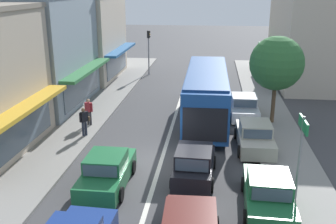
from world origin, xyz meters
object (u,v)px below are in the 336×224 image
at_px(city_bus, 206,91).
at_px(pedestrian_browsing_midblock, 89,110).
at_px(hatchback_queue_gap_filler, 194,164).
at_px(parked_sedan_kerb_second, 255,136).
at_px(pedestrian_with_handbag_near, 84,120).
at_px(traffic_light_downstreet, 149,45).
at_px(parked_sedan_kerb_third, 243,107).
at_px(directional_road_sign, 302,140).
at_px(street_tree_right, 277,63).
at_px(parked_sedan_kerb_front, 268,194).
at_px(sedan_adjacent_lane_lead, 107,172).

distance_m(city_bus, pedestrian_browsing_midblock, 7.38).
bearing_deg(pedestrian_browsing_midblock, city_bus, 17.44).
bearing_deg(hatchback_queue_gap_filler, pedestrian_browsing_midblock, 137.72).
height_order(hatchback_queue_gap_filler, parked_sedan_kerb_second, hatchback_queue_gap_filler).
distance_m(parked_sedan_kerb_second, pedestrian_browsing_midblock, 9.92).
xyz_separation_m(hatchback_queue_gap_filler, pedestrian_with_handbag_near, (-6.38, 4.28, 0.36)).
bearing_deg(traffic_light_downstreet, parked_sedan_kerb_third, -55.60).
relative_size(hatchback_queue_gap_filler, parked_sedan_kerb_second, 0.89).
xyz_separation_m(city_bus, hatchback_queue_gap_filler, (-0.31, -8.28, -1.17)).
distance_m(traffic_light_downstreet, pedestrian_with_handbag_near, 16.97).
bearing_deg(pedestrian_browsing_midblock, pedestrian_with_handbag_near, -80.47).
height_order(directional_road_sign, street_tree_right, street_tree_right).
relative_size(parked_sedan_kerb_front, traffic_light_downstreet, 1.01).
bearing_deg(hatchback_queue_gap_filler, traffic_light_downstreet, 104.51).
xyz_separation_m(parked_sedan_kerb_front, parked_sedan_kerb_third, (-0.18, 11.30, 0.00)).
xyz_separation_m(street_tree_right, pedestrian_browsing_midblock, (-11.11, -1.83, -2.74)).
relative_size(street_tree_right, pedestrian_with_handbag_near, 3.34).
distance_m(parked_sedan_kerb_third, pedestrian_with_handbag_near, 10.35).
relative_size(sedan_adjacent_lane_lead, pedestrian_with_handbag_near, 2.58).
bearing_deg(parked_sedan_kerb_third, street_tree_right, -36.31).
relative_size(parked_sedan_kerb_second, parked_sedan_kerb_third, 1.00).
bearing_deg(pedestrian_browsing_midblock, street_tree_right, 9.34).
height_order(parked_sedan_kerb_front, parked_sedan_kerb_third, same).
bearing_deg(parked_sedan_kerb_front, pedestrian_with_handbag_near, 145.33).
bearing_deg(parked_sedan_kerb_third, hatchback_queue_gap_filler, -106.71).
relative_size(parked_sedan_kerb_front, parked_sedan_kerb_third, 1.01).
xyz_separation_m(hatchback_queue_gap_filler, pedestrian_browsing_midblock, (-6.68, 6.08, 0.36)).
bearing_deg(traffic_light_downstreet, pedestrian_browsing_midblock, -94.60).
bearing_deg(street_tree_right, parked_sedan_kerb_third, 143.69).
relative_size(sedan_adjacent_lane_lead, directional_road_sign, 1.17).
height_order(pedestrian_with_handbag_near, pedestrian_browsing_midblock, same).
distance_m(parked_sedan_kerb_front, street_tree_right, 10.65).
height_order(hatchback_queue_gap_filler, traffic_light_downstreet, traffic_light_downstreet).
xyz_separation_m(sedan_adjacent_lane_lead, traffic_light_downstreet, (-1.81, 22.17, 2.19)).
height_order(city_bus, directional_road_sign, directional_road_sign).
bearing_deg(city_bus, street_tree_right, -5.14).
bearing_deg(directional_road_sign, hatchback_queue_gap_filler, 159.44).
relative_size(city_bus, parked_sedan_kerb_third, 2.57).
bearing_deg(directional_road_sign, city_bus, 111.05).
distance_m(parked_sedan_kerb_front, pedestrian_with_handbag_near, 11.33).
bearing_deg(pedestrian_browsing_midblock, traffic_light_downstreet, 85.40).
height_order(city_bus, street_tree_right, street_tree_right).
height_order(hatchback_queue_gap_filler, parked_sedan_kerb_third, hatchback_queue_gap_filler).
bearing_deg(directional_road_sign, parked_sedan_kerb_front, -151.86).
distance_m(sedan_adjacent_lane_lead, parked_sedan_kerb_front, 6.69).
xyz_separation_m(parked_sedan_kerb_third, traffic_light_downstreet, (-8.22, 12.00, 2.19)).
relative_size(hatchback_queue_gap_filler, parked_sedan_kerb_front, 0.88).
distance_m(hatchback_queue_gap_filler, parked_sedan_kerb_second, 4.88).
relative_size(parked_sedan_kerb_third, pedestrian_with_handbag_near, 2.59).
bearing_deg(parked_sedan_kerb_front, parked_sedan_kerb_third, 90.93).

